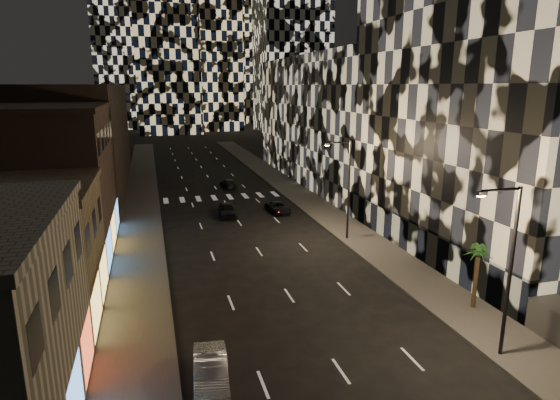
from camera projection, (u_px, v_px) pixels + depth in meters
sidewalk_left at (141, 202)px, 57.19m from camera, size 4.00×120.00×0.15m
sidewalk_right at (296, 192)px, 62.42m from camera, size 4.00×120.00×0.15m
curb_left at (158, 201)px, 57.74m from camera, size 0.20×120.00×0.15m
curb_right at (281, 193)px, 61.87m from camera, size 0.20×120.00×0.15m
retail_tan at (6, 259)px, 27.30m from camera, size 10.00×10.00×8.00m
retail_brown at (45, 184)px, 38.52m from camera, size 10.00×15.00×12.00m
retail_filler_left at (84, 138)px, 63.08m from camera, size 10.00×40.00×14.00m
midrise_right at (506, 121)px, 38.58m from camera, size 16.00×25.00×22.00m
midrise_base at (415, 239)px, 38.82m from camera, size 0.60×25.00×3.00m
midrise_filler_right at (347, 120)px, 69.46m from camera, size 16.00×40.00×18.00m
streetlight_near at (507, 261)px, 23.31m from camera, size 2.55×0.25×9.00m
streetlight_far at (346, 183)px, 42.02m from camera, size 2.55×0.25×9.00m
car_silver_parked at (211, 372)px, 22.02m from camera, size 1.96×4.63×1.49m
car_dark_midlane at (227, 210)px, 50.89m from camera, size 2.06×4.51×1.50m
car_dark_oncoming at (228, 183)px, 65.42m from camera, size 2.07×4.20×1.18m
car_dark_rightlane at (278, 208)px, 52.32m from camera, size 2.35×4.45×1.19m
palm_tree at (478, 256)px, 29.02m from camera, size 2.09×2.13×4.17m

